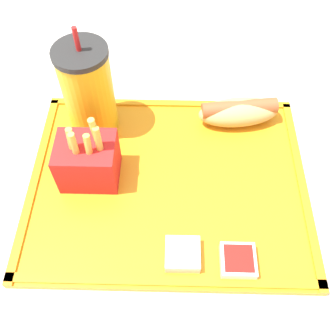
% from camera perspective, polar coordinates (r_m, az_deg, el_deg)
% --- Properties ---
extents(ground_plane, '(8.00, 8.00, 0.00)m').
position_cam_1_polar(ground_plane, '(1.26, 1.48, -20.46)').
color(ground_plane, '#ADA393').
extents(dining_table, '(1.22, 1.02, 0.73)m').
position_cam_1_polar(dining_table, '(0.92, 1.97, -14.83)').
color(dining_table, beige).
rests_on(dining_table, ground_plane).
extents(food_tray, '(0.41, 0.32, 0.01)m').
position_cam_1_polar(food_tray, '(0.58, -0.00, -1.94)').
color(food_tray, orange).
rests_on(food_tray, dining_table).
extents(soda_cup, '(0.08, 0.08, 0.18)m').
position_cam_1_polar(soda_cup, '(0.61, -11.51, 10.98)').
color(soda_cup, gold).
rests_on(soda_cup, food_tray).
extents(hot_dog_far, '(0.13, 0.07, 0.04)m').
position_cam_1_polar(hot_dog_far, '(0.64, 10.22, 8.09)').
color(hot_dog_far, tan).
rests_on(hot_dog_far, food_tray).
extents(fries_carton, '(0.08, 0.07, 0.12)m').
position_cam_1_polar(fries_carton, '(0.57, -11.53, 1.10)').
color(fries_carton, red).
rests_on(fries_carton, food_tray).
extents(sauce_cup_mayo, '(0.04, 0.04, 0.02)m').
position_cam_1_polar(sauce_cup_mayo, '(0.52, 2.14, -12.34)').
color(sauce_cup_mayo, silver).
rests_on(sauce_cup_mayo, food_tray).
extents(sauce_cup_ketchup, '(0.04, 0.04, 0.02)m').
position_cam_1_polar(sauce_cup_ketchup, '(0.52, 10.12, -13.10)').
color(sauce_cup_ketchup, silver).
rests_on(sauce_cup_ketchup, food_tray).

